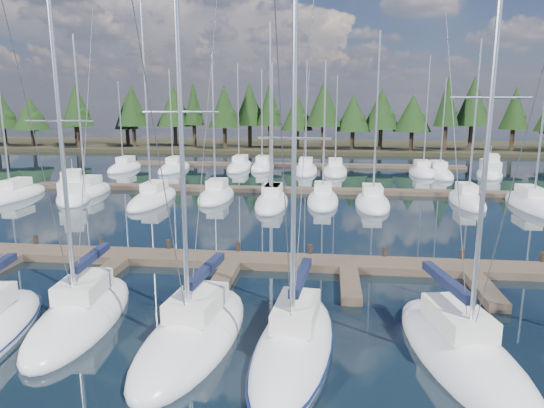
# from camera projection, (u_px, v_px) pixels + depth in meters

# --- Properties ---
(ground) EXTENTS (260.00, 260.00, 0.00)m
(ground) POSITION_uv_depth(u_px,v_px,m) (264.00, 214.00, 37.72)
(ground) COLOR black
(ground) RESTS_ON ground
(far_shore) EXTENTS (220.00, 30.00, 0.60)m
(far_shore) POSITION_uv_depth(u_px,v_px,m) (304.00, 146.00, 96.03)
(far_shore) COLOR #292617
(far_shore) RESTS_ON ground
(main_dock) EXTENTS (44.00, 6.13, 0.90)m
(main_dock) POSITION_uv_depth(u_px,v_px,m) (233.00, 264.00, 25.38)
(main_dock) COLOR brown
(main_dock) RESTS_ON ground
(back_docks) EXTENTS (50.00, 21.80, 0.40)m
(back_docks) POSITION_uv_depth(u_px,v_px,m) (286.00, 176.00, 56.73)
(back_docks) COLOR brown
(back_docks) RESTS_ON ground
(front_sailboat_2) EXTENTS (3.37, 8.14, 14.21)m
(front_sailboat_2) POSITION_uv_depth(u_px,v_px,m) (82.00, 315.00, 18.97)
(front_sailboat_2) COLOR silver
(front_sailboat_2) RESTS_ON ground
(front_sailboat_3) EXTENTS (3.73, 8.64, 14.83)m
(front_sailboat_3) POSITION_uv_depth(u_px,v_px,m) (194.00, 334.00, 17.39)
(front_sailboat_3) COLOR silver
(front_sailboat_3) RESTS_ON ground
(front_sailboat_4) EXTENTS (3.37, 9.02, 13.41)m
(front_sailboat_4) POSITION_uv_depth(u_px,v_px,m) (294.00, 345.00, 16.65)
(front_sailboat_4) COLOR silver
(front_sailboat_4) RESTS_ON ground
(front_sailboat_5) EXTENTS (4.42, 9.00, 15.60)m
(front_sailboat_5) POSITION_uv_depth(u_px,v_px,m) (461.00, 352.00, 16.16)
(front_sailboat_5) COLOR silver
(front_sailboat_5) RESTS_ON ground
(back_sailboat_rows) EXTENTS (47.78, 33.00, 17.60)m
(back_sailboat_rows) POSITION_uv_depth(u_px,v_px,m) (274.00, 182.00, 51.79)
(back_sailboat_rows) COLOR silver
(back_sailboat_rows) RESTS_ON ground
(motor_yacht_left) EXTENTS (6.22, 9.05, 4.32)m
(motor_yacht_left) POSITION_uv_depth(u_px,v_px,m) (73.00, 194.00, 43.71)
(motor_yacht_left) COLOR silver
(motor_yacht_left) RESTS_ON ground
(motor_yacht_right) EXTENTS (4.68, 8.97, 4.27)m
(motor_yacht_right) POSITION_uv_depth(u_px,v_px,m) (490.00, 172.00, 57.95)
(motor_yacht_right) COLOR silver
(motor_yacht_right) RESTS_ON ground
(tree_line) EXTENTS (185.29, 12.04, 13.03)m
(tree_line) POSITION_uv_depth(u_px,v_px,m) (292.00, 109.00, 85.28)
(tree_line) COLOR black
(tree_line) RESTS_ON far_shore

